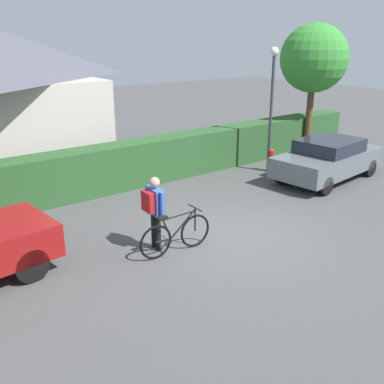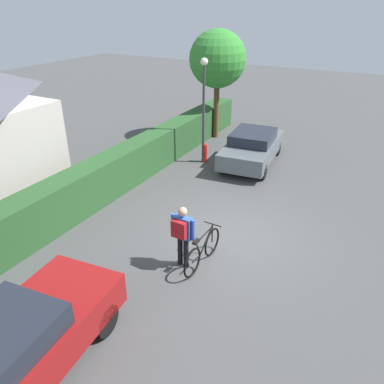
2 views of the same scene
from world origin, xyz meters
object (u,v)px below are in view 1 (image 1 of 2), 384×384
object	(u,v)px
bicycle	(176,235)
street_lamp	(272,93)
fire_hydrant	(271,160)
tree_kerbside	(314,59)
person_rider	(154,206)
parked_car_far	(328,159)

from	to	relation	value
bicycle	street_lamp	size ratio (longest dim) A/B	0.43
fire_hydrant	bicycle	bearing A→B (deg)	-153.64
tree_kerbside	street_lamp	bearing A→B (deg)	-163.65
bicycle	tree_kerbside	xyz separation A→B (m)	(9.23, 4.02, 3.21)
street_lamp	tree_kerbside	xyz separation A→B (m)	(3.18, 0.93, 0.94)
bicycle	tree_kerbside	size ratio (longest dim) A/B	0.36
bicycle	fire_hydrant	world-z (taller)	bicycle
fire_hydrant	tree_kerbside	bearing A→B (deg)	17.52
person_rider	fire_hydrant	xyz separation A→B (m)	(6.40, 2.61, -0.60)
person_rider	tree_kerbside	distance (m)	10.49
person_rider	fire_hydrant	world-z (taller)	person_rider
person_rider	fire_hydrant	distance (m)	6.93
street_lamp	fire_hydrant	xyz separation A→B (m)	(0.07, -0.05, -2.26)
tree_kerbside	parked_car_far	bearing A→B (deg)	-130.29
person_rider	street_lamp	bearing A→B (deg)	22.78
street_lamp	person_rider	bearing A→B (deg)	-157.22
street_lamp	fire_hydrant	bearing A→B (deg)	-36.55
parked_car_far	street_lamp	size ratio (longest dim) A/B	1.01
bicycle	street_lamp	distance (m)	7.17
bicycle	parked_car_far	bearing A→B (deg)	10.60
parked_car_far	bicycle	world-z (taller)	parked_car_far
bicycle	fire_hydrant	size ratio (longest dim) A/B	2.20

